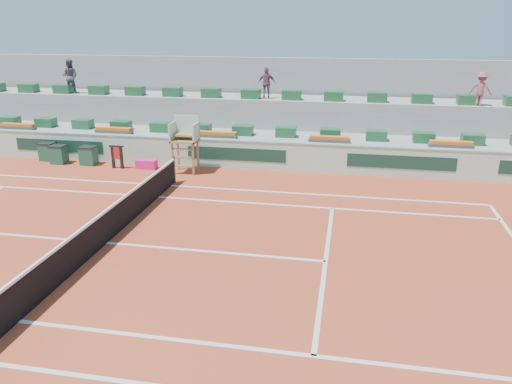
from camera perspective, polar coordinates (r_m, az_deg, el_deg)
ground at (r=15.38m, az=-16.69°, el=-5.60°), size 90.00×90.00×0.00m
seating_tier_lower at (r=24.65m, az=-5.62°, el=5.79°), size 36.00×4.00×1.20m
seating_tier_upper at (r=26.01m, az=-4.69°, el=8.08°), size 36.00×2.40×2.60m
stadium_back_wall at (r=27.39m, az=-3.85°, el=10.56°), size 36.00×0.40×4.40m
player_bag at (r=22.55m, az=-12.41°, el=3.12°), size 0.90×0.40×0.40m
spectator_left at (r=28.21m, az=-20.48°, el=12.28°), size 0.90×0.73×1.72m
spectator_mid at (r=24.63m, az=1.24°, el=12.33°), size 0.91×0.50×1.48m
spectator_right at (r=24.58m, az=24.31°, el=10.69°), size 1.09×0.85×1.48m
court_lines at (r=15.38m, az=-16.69°, el=-5.59°), size 23.89×11.09×0.01m
tennis_net at (r=15.18m, az=-16.87°, el=-3.79°), size 0.10×11.97×1.10m
advertising_hoarding at (r=22.59m, az=-7.12°, el=4.60°), size 36.00×0.34×1.26m
umpire_chair at (r=21.47m, az=-8.08°, el=6.29°), size 1.10×0.90×2.40m
seat_row_lower at (r=23.64m, az=-6.29°, el=7.23°), size 32.90×0.60×0.44m
seat_row_upper at (r=25.20m, az=-5.14°, el=11.22°), size 32.90×0.60×0.44m
flower_planters at (r=23.40m, az=-10.40°, el=6.69°), size 26.80×0.36×0.28m
drink_cooler_a at (r=23.84m, az=-18.60°, el=3.98°), size 0.71×0.61×0.84m
drink_cooler_b at (r=24.52m, az=-21.62°, el=4.03°), size 0.69×0.60×0.84m
drink_cooler_c at (r=25.25m, az=-22.70°, el=4.30°), size 0.69×0.60×0.84m
towel_rack at (r=22.80m, az=-15.61°, el=4.09°), size 0.66×0.11×1.03m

